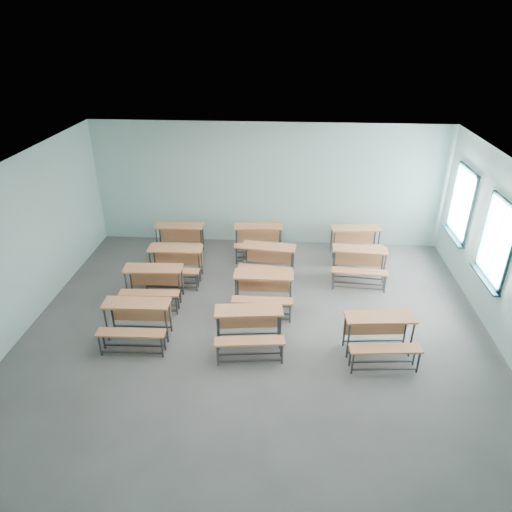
# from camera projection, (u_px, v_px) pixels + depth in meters

# --- Properties ---
(room) EXTENTS (9.04, 8.04, 3.24)m
(room) POSITION_uv_depth(u_px,v_px,m) (262.00, 257.00, 8.22)
(room) COLOR slate
(room) RESTS_ON ground
(desk_unit_r0c0) EXTENTS (1.25, 0.86, 0.77)m
(desk_unit_r0c0) POSITION_uv_depth(u_px,v_px,m) (136.00, 317.00, 8.43)
(desk_unit_r0c0) COLOR #CF7C4A
(desk_unit_r0c0) RESTS_ON ground
(desk_unit_r0c1) EXTENTS (1.32, 0.96, 0.77)m
(desk_unit_r0c1) POSITION_uv_depth(u_px,v_px,m) (249.00, 325.00, 8.23)
(desk_unit_r0c1) COLOR #CF7C4A
(desk_unit_r0c1) RESTS_ON ground
(desk_unit_r0c2) EXTENTS (1.30, 0.94, 0.77)m
(desk_unit_r0c2) POSITION_uv_depth(u_px,v_px,m) (380.00, 332.00, 8.04)
(desk_unit_r0c2) COLOR #CF7C4A
(desk_unit_r0c2) RESTS_ON ground
(desk_unit_r1c0) EXTENTS (1.27, 0.88, 0.77)m
(desk_unit_r1c0) POSITION_uv_depth(u_px,v_px,m) (153.00, 280.00, 9.60)
(desk_unit_r1c0) COLOR #CF7C4A
(desk_unit_r1c0) RESTS_ON ground
(desk_unit_r1c1) EXTENTS (1.23, 0.82, 0.77)m
(desk_unit_r1c1) POSITION_uv_depth(u_px,v_px,m) (263.00, 287.00, 9.36)
(desk_unit_r1c1) COLOR #CF7C4A
(desk_unit_r1c1) RESTS_ON ground
(desk_unit_r2c0) EXTENTS (1.24, 0.84, 0.77)m
(desk_unit_r2c0) POSITION_uv_depth(u_px,v_px,m) (175.00, 260.00, 10.42)
(desk_unit_r2c0) COLOR #CF7C4A
(desk_unit_r2c0) RESTS_ON ground
(desk_unit_r2c1) EXTENTS (1.31, 0.95, 0.77)m
(desk_unit_r2c1) POSITION_uv_depth(u_px,v_px,m) (268.00, 258.00, 10.51)
(desk_unit_r2c1) COLOR #CF7C4A
(desk_unit_r2c1) RESTS_ON ground
(desk_unit_r2c2) EXTENTS (1.28, 0.91, 0.77)m
(desk_unit_r2c2) POSITION_uv_depth(u_px,v_px,m) (359.00, 261.00, 10.38)
(desk_unit_r2c2) COLOR #CF7C4A
(desk_unit_r2c2) RESTS_ON ground
(desk_unit_r3c0) EXTENTS (1.26, 0.87, 0.77)m
(desk_unit_r3c0) POSITION_uv_depth(u_px,v_px,m) (179.00, 236.00, 11.55)
(desk_unit_r3c0) COLOR #CF7C4A
(desk_unit_r3c0) RESTS_ON ground
(desk_unit_r3c1) EXTENTS (1.30, 0.94, 0.77)m
(desk_unit_r3c1) POSITION_uv_depth(u_px,v_px,m) (259.00, 236.00, 11.53)
(desk_unit_r3c1) COLOR #CF7C4A
(desk_unit_r3c1) RESTS_ON ground
(desk_unit_r3c2) EXTENTS (1.31, 0.95, 0.77)m
(desk_unit_r3c2) POSITION_uv_depth(u_px,v_px,m) (356.00, 238.00, 11.43)
(desk_unit_r3c2) COLOR #CF7C4A
(desk_unit_r3c2) RESTS_ON ground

